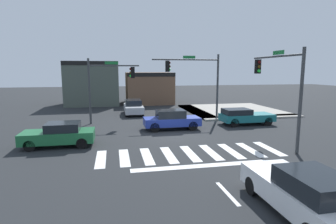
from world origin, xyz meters
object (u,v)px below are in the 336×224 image
traffic_signal_northeast (195,75)px  car_silver (133,107)px  traffic_signal_northwest (109,80)px  traffic_signal_southeast (280,79)px  car_green (59,134)px  car_blue (172,119)px  car_white (304,193)px  car_teal (244,116)px

traffic_signal_northeast → car_silver: (-5.18, 4.71, -3.36)m
traffic_signal_northwest → car_silver: 5.79m
traffic_signal_northwest → traffic_signal_southeast: size_ratio=0.96×
car_silver → car_green: bearing=-25.0°
car_blue → car_silver: bearing=106.4°
car_white → car_silver: car_white is taller
car_teal → car_green: bearing=-164.2°
traffic_signal_northeast → traffic_signal_southeast: size_ratio=1.06×
car_blue → car_white: (1.34, -13.22, 0.01)m
car_white → car_green: size_ratio=1.10×
traffic_signal_northeast → car_blue: bearing=48.3°
traffic_signal_northeast → car_green: bearing=32.0°
car_white → car_blue: bearing=5.8°
car_green → car_silver: size_ratio=0.96×
traffic_signal_northwest → car_silver: (2.34, 4.42, -2.93)m
car_green → car_silver: car_silver is taller
traffic_signal_northeast → car_green: traffic_signal_northeast is taller
traffic_signal_southeast → car_white: 9.31m
car_blue → car_silver: 8.25m
traffic_signal_southeast → car_blue: size_ratio=1.34×
car_white → car_green: bearing=42.0°
traffic_signal_northwest → car_silver: bearing=62.1°
traffic_signal_northwest → car_white: 18.00m
traffic_signal_southeast → traffic_signal_northwest: bearing=48.3°
car_white → car_teal: size_ratio=1.05×
traffic_signal_southeast → car_blue: 8.34m
traffic_signal_northeast → traffic_signal_southeast: bearing=106.4°
car_teal → traffic_signal_northeast: bearing=143.9°
traffic_signal_southeast → car_white: bearing=152.4°
car_blue → car_silver: car_blue is taller
traffic_signal_northwest → car_silver: size_ratio=1.27×
traffic_signal_southeast → car_teal: size_ratio=1.31×
traffic_signal_northwest → car_blue: bearing=-36.8°
traffic_signal_northwest → car_green: size_ratio=1.32×
traffic_signal_northwest → traffic_signal_southeast: traffic_signal_southeast is taller
traffic_signal_northeast → traffic_signal_southeast: 9.05m
traffic_signal_southeast → car_teal: bearing=-9.1°
car_blue → car_green: car_blue is taller
traffic_signal_southeast → car_green: size_ratio=1.38×
car_silver → car_white: bearing=9.9°
traffic_signal_southeast → car_white: size_ratio=1.25×
traffic_signal_southeast → traffic_signal_northeast: bearing=16.4°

